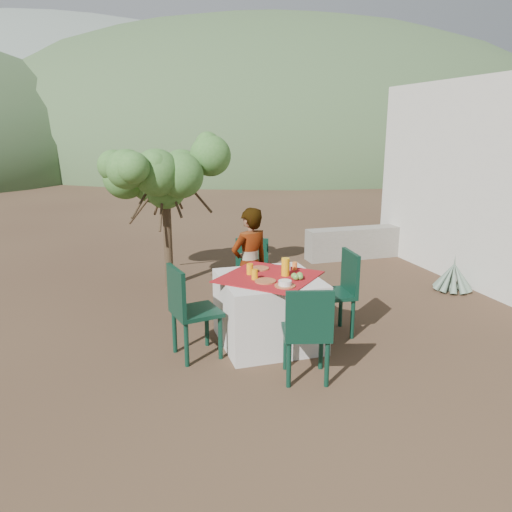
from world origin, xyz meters
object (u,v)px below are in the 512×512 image
Objects in this scene: agave at (453,277)px; chair_right at (340,289)px; shrub_tree at (169,182)px; juice_pitcher at (285,267)px; chair_far at (251,271)px; person at (250,265)px; chair_near at (307,330)px; chair_left at (188,308)px; table at (269,310)px.

chair_right is at bearing -157.95° from agave.
agave is at bearing -21.19° from shrub_tree.
juice_pitcher is at bearing -69.83° from shrub_tree.
chair_right reaches higher than chair_far.
juice_pitcher is (-0.67, -0.04, 0.32)m from chair_right.
agave is (3.01, -0.12, -0.31)m from chair_far.
person reaches higher than juice_pitcher.
chair_right is at bearing 121.80° from person.
juice_pitcher is (0.11, 0.91, 0.34)m from chair_near.
chair_right is (0.73, -1.04, 0.03)m from chair_far.
chair_right is (1.74, 0.13, -0.01)m from chair_left.
shrub_tree reaches higher than person.
chair_left is at bearing -25.76° from chair_near.
chair_right is 0.69× the size of person.
chair_far is 1.55× the size of agave.
shrub_tree is 10.09× the size of juice_pitcher.
table is 0.67× the size of shrub_tree.
chair_near is at bearing -71.20° from chair_far.
person is (-0.01, 0.70, 0.32)m from table.
shrub_tree is (-0.71, 1.73, 0.84)m from person.
person is 0.76m from juice_pitcher.
agave is (3.06, 1.87, -0.32)m from chair_near.
chair_right is at bearing 1.02° from table.
chair_left is at bearing -81.07° from chair_right.
shrub_tree reaches higher than chair_right.
person is at bearing -175.66° from agave.
table is 0.51m from juice_pitcher.
chair_near is 1.65m from person.
chair_left is at bearing 22.93° from person.
chair_far is at bearing -58.49° from shrub_tree.
chair_left is at bearing -165.35° from agave.
person is (0.88, 0.81, 0.16)m from chair_left.
person reaches higher than chair_right.
chair_near is 0.97× the size of chair_right.
agave is (3.12, 0.94, -0.18)m from table.
chair_near is 0.98m from juice_pitcher.
chair_near is 4.84× the size of juice_pitcher.
chair_right reaches higher than chair_near.
agave is (3.84, -1.49, -1.33)m from shrub_tree.
juice_pitcher is at bearing -96.32° from chair_left.
chair_near reaches higher than table.
person is at bearing -123.75° from chair_right.
chair_left is at bearing -93.78° from shrub_tree.
chair_near is at bearing 72.87° from person.
table is at bearing -163.30° from agave.
chair_far is at bearing -51.55° from chair_left.
table is at bearing 71.31° from person.
table is 2.19× the size of agave.
chair_near is 0.96× the size of chair_left.
chair_near is 1.57× the size of agave.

